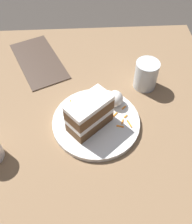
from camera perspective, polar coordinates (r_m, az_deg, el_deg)
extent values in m
plane|color=#38332D|center=(0.81, -1.34, -4.01)|extent=(6.00, 6.00, 0.00)
cube|color=#846647|center=(0.79, -1.36, -3.33)|extent=(0.99, 0.86, 0.03)
cylinder|color=white|center=(0.78, 0.00, -2.00)|extent=(0.26, 0.26, 0.02)
cube|color=brown|center=(0.75, -1.39, -2.01)|extent=(0.13, 0.14, 0.04)
cube|color=white|center=(0.72, -1.43, -0.77)|extent=(0.13, 0.14, 0.02)
cube|color=brown|center=(0.70, -1.47, 0.55)|extent=(0.13, 0.14, 0.04)
cube|color=white|center=(0.69, -1.51, 1.86)|extent=(0.13, 0.14, 0.01)
ellipsoid|color=white|center=(0.79, 4.21, 2.96)|extent=(0.05, 0.05, 0.05)
cylinder|color=orange|center=(0.83, -0.25, 3.54)|extent=(0.06, 0.06, 0.01)
cube|color=orange|center=(0.77, 5.79, -2.10)|extent=(0.02, 0.01, 0.00)
cube|color=orange|center=(0.81, -5.34, 2.02)|extent=(0.02, 0.01, 0.00)
cube|color=orange|center=(0.81, -3.01, 1.58)|extent=(0.02, 0.02, 0.00)
cube|color=orange|center=(0.80, 6.09, 0.96)|extent=(0.01, 0.02, 0.00)
cube|color=orange|center=(0.76, 5.29, -3.12)|extent=(0.01, 0.02, 0.00)
cube|color=orange|center=(0.82, -4.90, 2.33)|extent=(0.02, 0.02, 0.00)
cube|color=orange|center=(0.78, 6.48, -0.94)|extent=(0.01, 0.01, 0.00)
cube|color=orange|center=(0.78, 4.05, -0.68)|extent=(0.02, 0.02, 0.00)
cube|color=orange|center=(0.77, 7.27, -2.54)|extent=(0.03, 0.01, 0.00)
cylinder|color=silver|center=(0.87, 10.84, 7.96)|extent=(0.08, 0.08, 0.10)
cylinder|color=silver|center=(0.89, 10.55, 6.50)|extent=(0.07, 0.07, 0.03)
cube|color=#423328|center=(1.00, -12.37, 10.82)|extent=(0.31, 0.24, 0.00)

